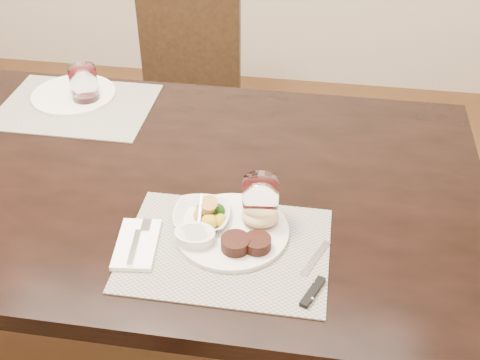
% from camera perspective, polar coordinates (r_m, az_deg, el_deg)
% --- Properties ---
extents(ground_plane, '(4.50, 4.50, 0.00)m').
position_cam_1_polar(ground_plane, '(2.16, -10.21, -15.31)').
color(ground_plane, '#452616').
rests_on(ground_plane, ground).
extents(dining_table, '(2.00, 1.00, 0.75)m').
position_cam_1_polar(dining_table, '(1.68, -12.67, -1.33)').
color(dining_table, black).
rests_on(dining_table, ground).
extents(chair_far, '(0.42, 0.42, 0.90)m').
position_cam_1_polar(chair_far, '(2.51, -5.17, 8.94)').
color(chair_far, black).
rests_on(chair_far, ground).
extents(placemat_near, '(0.46, 0.34, 0.00)m').
position_cam_1_polar(placemat_near, '(1.36, -1.32, -6.56)').
color(placemat_near, gray).
rests_on(placemat_near, dining_table).
extents(placemat_far, '(0.46, 0.34, 0.00)m').
position_cam_1_polar(placemat_far, '(1.93, -15.23, 6.76)').
color(placemat_far, gray).
rests_on(placemat_far, dining_table).
extents(dinner_plate, '(0.26, 0.26, 0.05)m').
position_cam_1_polar(dinner_plate, '(1.38, -0.29, -4.69)').
color(dinner_plate, silver).
rests_on(dinner_plate, placemat_near).
extents(napkin_fork, '(0.11, 0.17, 0.02)m').
position_cam_1_polar(napkin_fork, '(1.38, -9.75, -5.99)').
color(napkin_fork, white).
rests_on(napkin_fork, placemat_near).
extents(steak_knife, '(0.06, 0.21, 0.01)m').
position_cam_1_polar(steak_knife, '(1.29, 6.97, -9.70)').
color(steak_knife, white).
rests_on(steak_knife, placemat_near).
extents(cracker_bowl, '(0.14, 0.14, 0.06)m').
position_cam_1_polar(cracker_bowl, '(1.42, -3.63, -3.41)').
color(cracker_bowl, silver).
rests_on(cracker_bowl, placemat_near).
extents(sauce_ramekin, '(0.09, 0.14, 0.07)m').
position_cam_1_polar(sauce_ramekin, '(1.36, -4.28, -5.42)').
color(sauce_ramekin, silver).
rests_on(sauce_ramekin, placemat_near).
extents(wine_glass_near, '(0.08, 0.08, 0.12)m').
position_cam_1_polar(wine_glass_near, '(1.39, 1.93, -2.26)').
color(wine_glass_near, silver).
rests_on(wine_glass_near, placemat_near).
extents(far_plate, '(0.26, 0.26, 0.01)m').
position_cam_1_polar(far_plate, '(1.98, -15.49, 7.80)').
color(far_plate, silver).
rests_on(far_plate, placemat_far).
extents(wine_glass_far, '(0.08, 0.08, 0.12)m').
position_cam_1_polar(wine_glass_far, '(1.92, -14.54, 8.58)').
color(wine_glass_far, silver).
rests_on(wine_glass_far, placemat_far).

